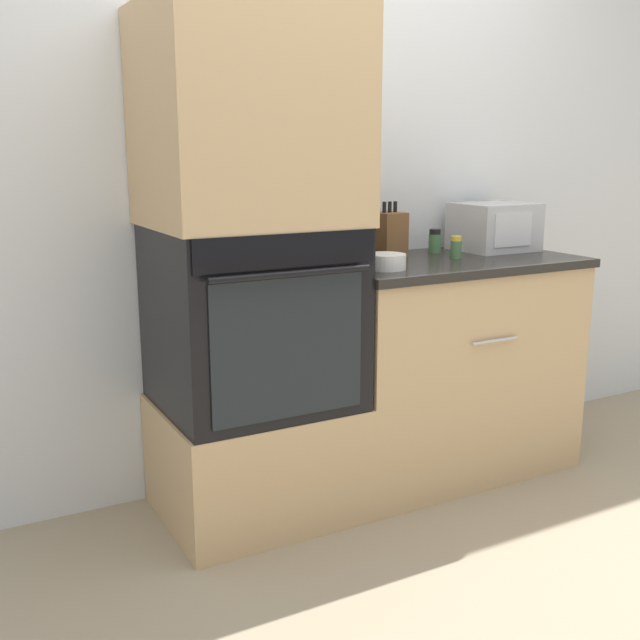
# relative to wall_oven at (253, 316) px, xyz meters

# --- Properties ---
(ground_plane) EXTENTS (12.00, 12.00, 0.00)m
(ground_plane) POSITION_rel_wall_oven_xyz_m (0.35, -0.30, -0.77)
(ground_plane) COLOR gray
(wall_back) EXTENTS (8.00, 0.05, 2.50)m
(wall_back) POSITION_rel_wall_oven_xyz_m (0.35, 0.33, 0.48)
(wall_back) COLOR silver
(wall_back) RESTS_ON ground_plane
(oven_cabinet_base) EXTENTS (0.70, 0.60, 0.44)m
(oven_cabinet_base) POSITION_rel_wall_oven_xyz_m (0.00, 0.00, -0.55)
(oven_cabinet_base) COLOR tan
(oven_cabinet_base) RESTS_ON ground_plane
(wall_oven) EXTENTS (0.67, 0.64, 0.66)m
(wall_oven) POSITION_rel_wall_oven_xyz_m (0.00, 0.00, 0.00)
(wall_oven) COLOR black
(wall_oven) RESTS_ON oven_cabinet_base
(oven_cabinet_upper) EXTENTS (0.70, 0.60, 0.74)m
(oven_cabinet_upper) POSITION_rel_wall_oven_xyz_m (-0.00, 0.00, 0.70)
(oven_cabinet_upper) COLOR tan
(oven_cabinet_upper) RESTS_ON wall_oven
(counter_unit) EXTENTS (1.09, 0.63, 0.92)m
(counter_unit) POSITION_rel_wall_oven_xyz_m (0.88, 0.00, -0.31)
(counter_unit) COLOR tan
(counter_unit) RESTS_ON ground_plane
(microwave) EXTENTS (0.33, 0.29, 0.21)m
(microwave) POSITION_rel_wall_oven_xyz_m (1.22, 0.11, 0.26)
(microwave) COLOR #B2B5BA
(microwave) RESTS_ON counter_unit
(knife_block) EXTENTS (0.11, 0.13, 0.23)m
(knife_block) POSITION_rel_wall_oven_xyz_m (0.71, 0.18, 0.25)
(knife_block) COLOR brown
(knife_block) RESTS_ON counter_unit
(bowl) EXTENTS (0.15, 0.15, 0.06)m
(bowl) POSITION_rel_wall_oven_xyz_m (0.50, -0.12, 0.18)
(bowl) COLOR white
(bowl) RESTS_ON counter_unit
(condiment_jar_near) EXTENTS (0.06, 0.06, 0.09)m
(condiment_jar_near) POSITION_rel_wall_oven_xyz_m (0.49, 0.25, 0.20)
(condiment_jar_near) COLOR brown
(condiment_jar_near) RESTS_ON counter_unit
(condiment_jar_mid) EXTENTS (0.05, 0.05, 0.10)m
(condiment_jar_mid) POSITION_rel_wall_oven_xyz_m (0.94, 0.17, 0.20)
(condiment_jar_mid) COLOR #427047
(condiment_jar_mid) RESTS_ON counter_unit
(condiment_jar_far) EXTENTS (0.05, 0.05, 0.09)m
(condiment_jar_far) POSITION_rel_wall_oven_xyz_m (0.91, -0.01, 0.20)
(condiment_jar_far) COLOR #427047
(condiment_jar_far) RESTS_ON counter_unit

